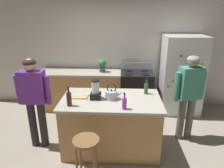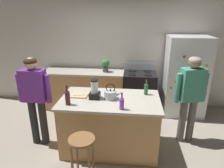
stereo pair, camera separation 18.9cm
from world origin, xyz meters
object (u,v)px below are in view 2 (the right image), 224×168
object	(u,v)px
refrigerator	(185,77)
bottle_wine	(68,98)
chef_knife	(80,95)
tea_kettle	(111,94)
person_by_island_left	(35,94)
stove_range	(139,91)
bar_stool	(82,148)
person_by_sink_right	(191,92)
potted_plant	(105,65)
bottle_soda	(122,103)
kitchen_island	(110,124)
bottle_olive_oil	(146,89)
cutting_board	(79,96)
blender_appliance	(95,91)

from	to	relation	value
refrigerator	bottle_wine	distance (m)	2.81
bottle_wine	chef_knife	world-z (taller)	bottle_wine
tea_kettle	person_by_island_left	bearing A→B (deg)	-179.69
stove_range	bar_stool	bearing A→B (deg)	-109.60
refrigerator	tea_kettle	bearing A→B (deg)	-135.89
person_by_sink_right	refrigerator	bearing A→B (deg)	81.06
potted_plant	bottle_wine	size ratio (longest dim) A/B	0.95
bar_stool	bottle_soda	xyz separation A→B (m)	(0.51, 0.43, 0.50)
person_by_sink_right	bottle_soda	bearing A→B (deg)	-148.33
person_by_sink_right	bottle_soda	world-z (taller)	person_by_sink_right
person_by_sink_right	tea_kettle	bearing A→B (deg)	-165.27
kitchen_island	bottle_olive_oil	xyz separation A→B (m)	(0.59, 0.25, 0.57)
person_by_island_left	cutting_board	xyz separation A→B (m)	(0.75, 0.05, -0.02)
bottle_soda	tea_kettle	bearing A→B (deg)	119.64
stove_range	kitchen_island	bearing A→B (deg)	-109.09
potted_plant	cutting_board	distance (m)	1.53
kitchen_island	tea_kettle	xyz separation A→B (m)	(0.01, 0.00, 0.55)
bottle_wine	refrigerator	bearing A→B (deg)	39.40
stove_range	cutting_board	bearing A→B (deg)	-126.06
bottle_wine	blender_appliance	bearing A→B (deg)	37.25
stove_range	bottle_soda	world-z (taller)	bottle_soda
kitchen_island	chef_knife	xyz separation A→B (m)	(-0.52, 0.05, 0.49)
refrigerator	potted_plant	distance (m)	1.85
bottle_wine	cutting_board	bearing A→B (deg)	77.38
bar_stool	chef_knife	bearing A→B (deg)	105.37
bar_stool	cutting_board	size ratio (longest dim) A/B	2.35
potted_plant	bottle_olive_oil	size ratio (longest dim) A/B	1.09
chef_knife	tea_kettle	bearing A→B (deg)	-17.11
stove_range	potted_plant	world-z (taller)	potted_plant
potted_plant	cutting_board	size ratio (longest dim) A/B	1.00
refrigerator	stove_range	xyz separation A→B (m)	(-1.02, 0.02, -0.42)
person_by_sink_right	cutting_board	bearing A→B (deg)	-170.78
bottle_soda	stove_range	bearing A→B (deg)	80.45
refrigerator	tea_kettle	distance (m)	2.15
chef_knife	bar_stool	bearing A→B (deg)	-86.63
stove_range	person_by_island_left	xyz separation A→B (m)	(-1.82, -1.53, 0.49)
chef_knife	bottle_olive_oil	bearing A→B (deg)	-2.06
kitchen_island	blender_appliance	distance (m)	0.66
blender_appliance	chef_knife	bearing A→B (deg)	168.10
stove_range	person_by_sink_right	distance (m)	1.52
person_by_sink_right	potted_plant	world-z (taller)	person_by_sink_right
kitchen_island	cutting_board	xyz separation A→B (m)	(-0.54, 0.05, 0.48)
potted_plant	tea_kettle	size ratio (longest dim) A/B	1.09
stove_range	cutting_board	size ratio (longest dim) A/B	3.76
stove_range	chef_knife	xyz separation A→B (m)	(-1.05, -1.47, 0.49)
stove_range	person_by_sink_right	xyz separation A→B (m)	(0.84, -1.16, 0.49)
bottle_olive_oil	potted_plant	bearing A→B (deg)	124.10
refrigerator	person_by_sink_right	size ratio (longest dim) A/B	1.12
stove_range	bar_stool	world-z (taller)	stove_range
tea_kettle	bottle_soda	bearing A→B (deg)	-60.36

